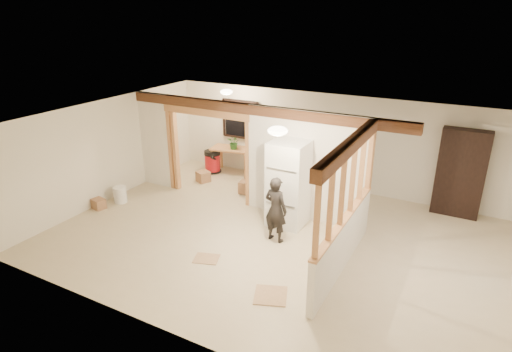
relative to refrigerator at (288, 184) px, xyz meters
The scene contains 28 objects.
floor 1.22m from the refrigerator, 89.22° to the right, with size 9.00×6.50×0.01m, color #C8B795.
ceiling 1.73m from the refrigerator, 89.22° to the right, with size 9.00×6.50×0.01m, color white.
wall_back 2.51m from the refrigerator, 89.76° to the left, with size 9.00×0.01×2.50m, color silver.
wall_front 4.02m from the refrigerator, 89.85° to the right, with size 9.00×0.01×2.50m, color silver.
wall_left 4.56m from the refrigerator, behind, with size 0.01×6.50×2.50m, color silver.
partition_left_stub 4.07m from the refrigerator, behind, with size 0.90×0.12×2.50m, color silver.
partition_center 0.57m from the refrigerator, 64.47° to the left, with size 2.80×0.12×2.50m, color silver.
doorway_frame 2.43m from the refrigerator, 169.56° to the left, with size 2.46×0.14×2.20m, color tan.
header_beam_back 1.79m from the refrigerator, 156.01° to the left, with size 7.00×0.18×0.22m, color #56311D.
header_beam_right 2.45m from the refrigerator, 35.76° to the right, with size 0.18×3.30×0.22m, color #56311D.
pony_wall 2.04m from the refrigerator, 35.76° to the right, with size 0.12×3.20×1.00m, color silver.
stud_partition 2.11m from the refrigerator, 35.76° to the right, with size 0.14×3.20×1.32m, color tan.
window_back 3.59m from the refrigerator, 137.05° to the left, with size 1.12×0.10×1.10m, color black.
ceiling_dome_main 2.01m from the refrigerator, 76.16° to the right, with size 0.36×0.36×0.16m, color #FFEABF.
ceiling_dome_util 3.30m from the refrigerator, 148.25° to the left, with size 0.32×0.32×0.14m, color #FFEABF.
hanging_bulb 2.49m from the refrigerator, 157.10° to the left, with size 0.07×0.07×0.07m, color #FFD88C.
refrigerator is the anchor object (origin of this frame).
woman 0.85m from the refrigerator, 83.76° to the right, with size 0.51×0.33×1.40m, color black.
work_table 3.45m from the refrigerator, 141.80° to the left, with size 1.22×0.61×0.77m, color tan.
potted_plant 3.29m from the refrigerator, 141.79° to the left, with size 0.35×0.31×0.39m, color #2D5E28.
shop_vac 3.83m from the refrigerator, 149.67° to the left, with size 0.51×0.51×0.66m, color #AC141A.
bookshelf 3.95m from the refrigerator, 34.75° to the left, with size 1.02×0.34×2.04m, color black.
bucket 4.28m from the refrigerator, 167.19° to the right, with size 0.32×0.32×0.40m, color white.
box_util_a 2.08m from the refrigerator, 147.37° to the left, with size 0.37×0.32×0.32m, color #9B6C4B.
box_util_b 3.39m from the refrigerator, 159.40° to the left, with size 0.32×0.32×0.30m, color #9B6C4B.
box_front 4.62m from the refrigerator, 161.36° to the right, with size 0.30×0.25×0.25m, color #9B6C4B.
floor_panel_near 2.82m from the refrigerator, 71.77° to the right, with size 0.54×0.54×0.02m, color tan.
floor_panel_far 2.42m from the refrigerator, 109.98° to the right, with size 0.47×0.38×0.02m, color tan.
Camera 1 is at (3.40, -7.11, 4.48)m, focal length 30.00 mm.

